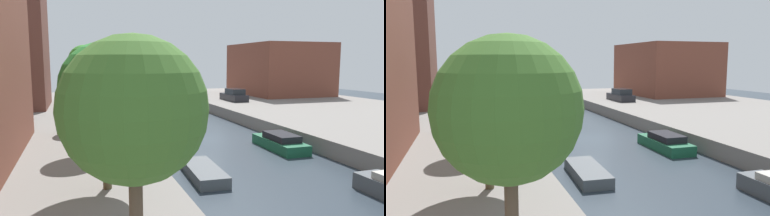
% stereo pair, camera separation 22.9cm
% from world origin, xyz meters
% --- Properties ---
extents(ground_plane, '(84.00, 84.00, 0.00)m').
position_xyz_m(ground_plane, '(0.00, 0.00, 0.00)').
color(ground_plane, '#28333D').
extents(quay_right, '(20.00, 64.00, 1.00)m').
position_xyz_m(quay_right, '(15.00, 0.00, 0.50)').
color(quay_right, gray).
rests_on(quay_right, ground_plane).
extents(low_block_right, '(10.00, 12.24, 6.80)m').
position_xyz_m(low_block_right, '(18.00, 19.78, 4.40)').
color(low_block_right, brown).
rests_on(low_block_right, quay_right).
extents(street_tree_0, '(2.55, 2.55, 4.87)m').
position_xyz_m(street_tree_0, '(-7.49, -17.13, 4.58)').
color(street_tree_0, brown).
rests_on(street_tree_0, quay_left).
extents(street_tree_1, '(3.02, 3.02, 5.07)m').
position_xyz_m(street_tree_1, '(-7.49, -10.75, 4.54)').
color(street_tree_1, brown).
rests_on(street_tree_1, quay_left).
extents(street_tree_2, '(2.47, 2.47, 5.30)m').
position_xyz_m(street_tree_2, '(-7.49, -4.76, 5.03)').
color(street_tree_2, brown).
rests_on(street_tree_2, quay_left).
extents(street_tree_3, '(2.52, 2.52, 4.88)m').
position_xyz_m(street_tree_3, '(-7.49, 1.45, 4.58)').
color(street_tree_3, brown).
rests_on(street_tree_3, quay_left).
extents(street_tree_4, '(2.59, 2.59, 4.44)m').
position_xyz_m(street_tree_4, '(-7.49, 8.12, 4.12)').
color(street_tree_4, brown).
rests_on(street_tree_4, quay_left).
extents(street_tree_5, '(3.16, 3.16, 6.06)m').
position_xyz_m(street_tree_5, '(-7.49, 14.00, 5.45)').
color(street_tree_5, brown).
rests_on(street_tree_5, quay_left).
extents(parked_car, '(1.71, 4.31, 1.38)m').
position_xyz_m(parked_car, '(8.71, 13.88, 1.57)').
color(parked_car, black).
rests_on(parked_car, quay_right).
extents(moored_boat_left_2, '(1.62, 3.85, 0.51)m').
position_xyz_m(moored_boat_left_2, '(-2.86, -7.82, 0.25)').
color(moored_boat_left_2, '#4C5156').
rests_on(moored_boat_left_2, ground_plane).
extents(moored_boat_left_3, '(1.27, 4.21, 0.54)m').
position_xyz_m(moored_boat_left_3, '(-3.27, -0.48, 0.27)').
color(moored_boat_left_3, '#33476B').
rests_on(moored_boat_left_3, ground_plane).
extents(moored_boat_left_4, '(1.46, 4.11, 0.65)m').
position_xyz_m(moored_boat_left_4, '(-3.42, 6.47, 0.32)').
color(moored_boat_left_4, '#232328').
rests_on(moored_boat_left_4, ground_plane).
extents(moored_boat_right_2, '(1.71, 4.34, 1.01)m').
position_xyz_m(moored_boat_right_2, '(3.52, -4.18, 0.43)').
color(moored_boat_right_2, '#195638').
rests_on(moored_boat_right_2, ground_plane).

